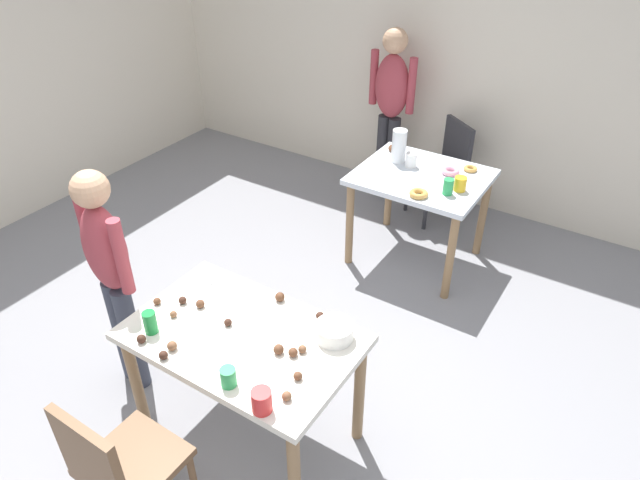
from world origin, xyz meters
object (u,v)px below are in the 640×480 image
object	(u,v)px
chair_near_table	(118,465)
chair_far_table	(445,165)
pitcher_far	(399,146)
dining_table_far	(420,188)
person_adult_far	(391,101)
mixing_bowl	(334,331)
person_girl_near	(110,268)
dining_table_near	(243,350)
soda_can	(150,322)

from	to	relation	value
chair_near_table	chair_far_table	world-z (taller)	same
pitcher_far	chair_far_table	bearing A→B (deg)	75.62
dining_table_far	person_adult_far	xyz separation A→B (m)	(-0.67, 0.80, 0.30)
mixing_bowl	person_girl_near	bearing A→B (deg)	-166.85
chair_far_table	person_girl_near	xyz separation A→B (m)	(-0.81, -2.85, 0.36)
chair_near_table	mixing_bowl	size ratio (longest dim) A/B	4.59
dining_table_near	mixing_bowl	distance (m)	0.48
mixing_bowl	chair_near_table	bearing A→B (deg)	-118.23
chair_near_table	chair_far_table	bearing A→B (deg)	88.73
chair_far_table	person_girl_near	size ratio (longest dim) A/B	0.60
chair_near_table	soda_can	bearing A→B (deg)	117.39
dining_table_near	dining_table_far	bearing A→B (deg)	88.71
chair_far_table	person_adult_far	world-z (taller)	person_adult_far
dining_table_far	chair_near_table	distance (m)	2.80
chair_far_table	dining_table_far	bearing A→B (deg)	-83.06
chair_near_table	soda_can	world-z (taller)	soda_can
chair_near_table	mixing_bowl	xyz separation A→B (m)	(0.52, 0.97, 0.29)
dining_table_near	chair_far_table	bearing A→B (deg)	90.90
soda_can	chair_near_table	bearing A→B (deg)	-62.61
chair_far_table	soda_can	world-z (taller)	soda_can
chair_near_table	dining_table_far	bearing A→B (deg)	86.54
person_adult_far	pitcher_far	size ratio (longest dim) A/B	6.09
chair_near_table	mixing_bowl	world-z (taller)	chair_near_table
mixing_bowl	pitcher_far	size ratio (longest dim) A/B	0.74
dining_table_near	chair_near_table	distance (m)	0.76
chair_far_table	mixing_bowl	size ratio (longest dim) A/B	4.59
chair_far_table	person_girl_near	world-z (taller)	person_girl_near
person_girl_near	chair_near_table	bearing A→B (deg)	-42.71
dining_table_far	person_girl_near	world-z (taller)	person_girl_near
chair_far_table	pitcher_far	world-z (taller)	pitcher_far
person_girl_near	person_adult_far	distance (m)	2.92
dining_table_far	chair_far_table	size ratio (longest dim) A/B	1.08
chair_far_table	person_adult_far	size ratio (longest dim) A/B	0.56
dining_table_far	chair_near_table	world-z (taller)	chair_near_table
dining_table_near	dining_table_far	world-z (taller)	same
chair_near_table	person_girl_near	xyz separation A→B (m)	(-0.73, 0.68, 0.36)
pitcher_far	person_adult_far	bearing A→B (deg)	121.36
person_adult_far	soda_can	distance (m)	3.08
mixing_bowl	soda_can	size ratio (longest dim) A/B	1.55
chair_near_table	mixing_bowl	bearing A→B (deg)	61.77
dining_table_far	pitcher_far	bearing A→B (deg)	156.70
dining_table_far	soda_can	bearing A→B (deg)	-100.83
dining_table_near	soda_can	distance (m)	0.48
person_adult_far	person_girl_near	bearing A→B (deg)	-94.52
chair_far_table	soda_can	bearing A→B (deg)	-96.53
pitcher_far	dining_table_far	bearing A→B (deg)	-23.30
chair_near_table	person_adult_far	world-z (taller)	person_adult_far
chair_near_table	person_adult_far	xyz separation A→B (m)	(-0.50, 3.59, 0.44)
mixing_bowl	dining_table_far	bearing A→B (deg)	100.91
person_girl_near	soda_can	distance (m)	0.49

